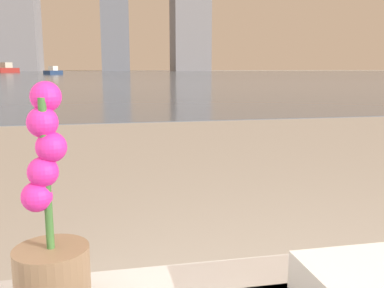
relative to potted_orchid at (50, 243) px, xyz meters
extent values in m
cylinder|color=#8C6B4C|center=(0.00, 0.00, -0.06)|extent=(0.12, 0.12, 0.10)
cylinder|color=#38662D|center=(0.00, 0.00, 0.11)|extent=(0.01, 0.01, 0.23)
sphere|color=#DB238E|center=(0.00, 0.02, 0.22)|extent=(0.05, 0.05, 0.05)
sphere|color=#DB238E|center=(0.00, 0.01, 0.19)|extent=(0.05, 0.05, 0.05)
sphere|color=#DB238E|center=(0.01, 0.00, 0.15)|extent=(0.05, 0.05, 0.05)
sphere|color=#DB238E|center=(0.00, 0.00, 0.11)|extent=(0.05, 0.05, 0.05)
sphere|color=#DB238E|center=(-0.02, 0.00, 0.08)|extent=(0.05, 0.05, 0.05)
cube|color=slate|center=(0.60, 61.08, -0.59)|extent=(180.00, 110.00, 0.01)
cube|color=navy|center=(-6.08, 57.88, -0.33)|extent=(2.24, 3.00, 0.50)
cube|color=silver|center=(-6.08, 57.88, 0.21)|extent=(1.15, 1.29, 0.58)
cube|color=maroon|center=(-16.56, 81.70, -0.16)|extent=(3.85, 4.98, 0.84)
cube|color=#B2A893|center=(-16.56, 81.70, 0.74)|extent=(1.95, 2.16, 0.96)
camera|label=1|loc=(0.09, -0.65, 0.27)|focal=40.00mm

